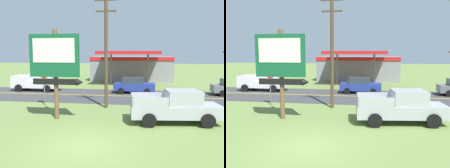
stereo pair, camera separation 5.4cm
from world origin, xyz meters
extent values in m
plane|color=olive|center=(0.00, 0.00, 0.00)|extent=(180.00, 180.00, 0.00)
cube|color=#3D3D3F|center=(0.00, 13.00, 0.01)|extent=(140.00, 8.00, 0.02)
cube|color=gold|center=(0.00, 13.00, 0.02)|extent=(126.00, 0.20, 0.01)
cylinder|color=brown|center=(-2.93, 4.23, 2.78)|extent=(0.28, 0.28, 5.56)
cube|color=#145633|center=(-2.93, 4.05, 3.97)|extent=(3.13, 0.16, 2.58)
cube|color=white|center=(-2.93, 3.96, 4.28)|extent=(2.63, 0.03, 1.45)
cube|color=black|center=(-2.93, 4.05, 2.37)|extent=(2.82, 0.12, 0.36)
cone|color=black|center=(-1.32, 4.05, 2.37)|extent=(0.40, 0.44, 0.44)
cylinder|color=slate|center=(-5.38, 7.89, 1.10)|extent=(0.08, 0.08, 2.20)
cylinder|color=red|center=(-5.38, 7.86, 2.55)|extent=(0.76, 0.03, 0.76)
cylinder|color=white|center=(-5.38, 7.88, 2.55)|extent=(0.80, 0.01, 0.80)
cube|color=#19722D|center=(-5.38, 7.86, 2.00)|extent=(0.56, 0.03, 0.14)
cylinder|color=brown|center=(-0.41, 7.80, 4.22)|extent=(0.26, 0.26, 8.44)
cube|color=brown|center=(-0.41, 7.80, 7.94)|extent=(1.68, 0.12, 0.12)
cube|color=brown|center=(-0.41, 7.80, 7.14)|extent=(1.52, 0.12, 0.12)
cube|color=gray|center=(0.13, 27.60, 1.80)|extent=(12.00, 6.00, 3.60)
cube|color=red|center=(0.13, 24.55, 3.35)|extent=(12.00, 0.12, 0.50)
cube|color=red|center=(0.13, 21.60, 4.20)|extent=(8.00, 5.00, 0.40)
cylinder|color=slate|center=(-2.27, 21.60, 2.10)|extent=(0.24, 0.24, 4.20)
cylinder|color=slate|center=(2.53, 21.60, 2.10)|extent=(0.24, 0.24, 4.20)
cube|color=#A8AAAF|center=(4.31, 4.45, 0.76)|extent=(5.40, 2.59, 0.72)
cube|color=#A8AAAF|center=(4.76, 4.51, 1.54)|extent=(2.11, 2.02, 0.84)
cube|color=#28333D|center=(5.64, 4.62, 1.54)|extent=(0.30, 1.66, 0.71)
cube|color=#A8AAAF|center=(2.69, 5.18, 1.40)|extent=(1.95, 0.36, 0.56)
cube|color=#A8AAAF|center=(2.91, 3.35, 1.40)|extent=(1.95, 0.36, 0.56)
cube|color=#A8AAAF|center=(1.83, 4.14, 1.40)|extent=(0.35, 1.88, 0.56)
cylinder|color=black|center=(5.79, 5.62, 0.40)|extent=(0.83, 0.38, 0.80)
cylinder|color=black|center=(6.03, 3.68, 0.40)|extent=(0.83, 0.38, 0.80)
cylinder|color=black|center=(2.59, 5.22, 0.40)|extent=(0.83, 0.38, 0.80)
cylinder|color=black|center=(2.83, 3.28, 0.40)|extent=(0.83, 0.38, 0.80)
cube|color=silver|center=(-9.51, 15.00, 0.76)|extent=(5.20, 1.96, 0.72)
cube|color=silver|center=(-9.06, 15.00, 1.54)|extent=(1.90, 1.80, 0.84)
cube|color=#28333D|center=(-8.17, 15.00, 1.54)|extent=(0.10, 1.66, 0.71)
cube|color=silver|center=(-11.03, 15.92, 1.40)|extent=(1.95, 0.12, 0.56)
cube|color=silver|center=(-11.03, 14.08, 1.40)|extent=(1.95, 0.12, 0.56)
cube|color=silver|center=(-12.01, 15.00, 1.40)|extent=(0.12, 1.88, 0.56)
cylinder|color=black|center=(-7.89, 15.98, 0.40)|extent=(0.80, 0.28, 0.80)
cylinder|color=black|center=(-7.89, 14.02, 0.40)|extent=(0.80, 0.28, 0.80)
cylinder|color=black|center=(-11.12, 15.98, 0.40)|extent=(0.80, 0.28, 0.80)
cylinder|color=black|center=(-11.12, 14.02, 0.40)|extent=(0.80, 0.28, 0.80)
cylinder|color=black|center=(9.70, 15.88, 0.32)|extent=(0.64, 0.24, 0.64)
cylinder|color=black|center=(9.70, 14.12, 0.32)|extent=(0.64, 0.24, 0.64)
cube|color=#233893|center=(1.26, 15.00, 0.68)|extent=(4.20, 1.76, 0.72)
cube|color=#2D3842|center=(1.11, 15.00, 1.34)|extent=(2.10, 1.56, 0.60)
cylinder|color=black|center=(2.56, 15.88, 0.32)|extent=(0.64, 0.24, 0.64)
cylinder|color=black|center=(2.56, 14.12, 0.32)|extent=(0.64, 0.24, 0.64)
cylinder|color=black|center=(-0.04, 15.88, 0.32)|extent=(0.64, 0.24, 0.64)
cylinder|color=black|center=(-0.04, 14.12, 0.32)|extent=(0.64, 0.24, 0.64)
camera|label=1|loc=(2.83, -10.06, 4.09)|focal=39.10mm
camera|label=2|loc=(2.88, -10.05, 4.09)|focal=39.10mm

